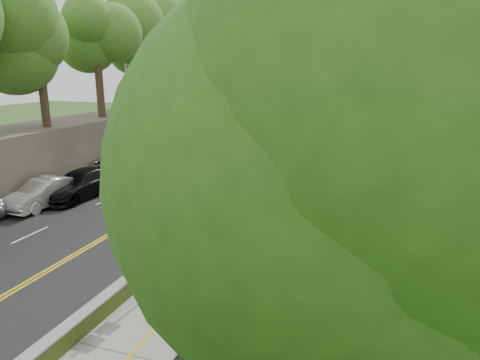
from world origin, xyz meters
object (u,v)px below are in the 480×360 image
signpost (148,244)px  person_far (339,145)px  streetlight (131,109)px  car_1 (44,193)px  painter_0 (220,206)px  concrete_block (213,301)px  car_2 (104,177)px  construction_barrel (329,156)px

signpost → person_far: 28.13m
streetlight → car_1: size_ratio=1.67×
streetlight → signpost: 20.72m
signpost → car_1: (-10.82, 6.72, -1.13)m
car_1 → painter_0: painter_0 is taller
signpost → car_1: size_ratio=0.65×
concrete_block → person_far: person_far is taller
signpost → concrete_block: bearing=-5.8°
streetlight → car_2: streetlight is taller
concrete_block → painter_0: painter_0 is taller
concrete_block → streetlight: bearing=129.0°
construction_barrel → concrete_block: construction_barrel is taller
concrete_block → car_2: 16.91m
car_2 → painter_0: 10.49m
person_far → car_1: bearing=59.3°
construction_barrel → car_1: 22.16m
construction_barrel → car_1: bearing=-128.0°
painter_0 → car_1: bearing=113.9°
streetlight → car_2: 7.19m
streetlight → concrete_block: (13.95, -17.26, -4.20)m
concrete_block → car_1: (-13.26, 6.97, 0.39)m
streetlight → person_far: size_ratio=4.88×
concrete_block → painter_0: size_ratio=0.62×
painter_0 → person_far: size_ratio=1.16×
construction_barrel → concrete_block: (-0.37, -24.44, -0.09)m
signpost → car_1: signpost is taller
person_far → car_2: bearing=54.5°
person_far → streetlight: bearing=39.4°
car_2 → car_1: bearing=-94.3°
streetlight → signpost: streetlight is taller
painter_0 → signpost: bearing=-156.8°
streetlight → construction_barrel: size_ratio=8.31×
concrete_block → car_1: car_1 is taller
streetlight → car_2: size_ratio=1.59×
concrete_block → person_far: 28.19m
signpost → car_2: bearing=132.0°
construction_barrel → car_1: (-13.63, -17.47, 0.30)m
construction_barrel → car_1: size_ratio=0.20×
concrete_block → car_2: (-12.49, 11.40, 0.30)m
car_1 → car_2: (0.77, 4.43, -0.09)m
construction_barrel → car_2: bearing=-134.6°
person_far → painter_0: bearing=83.2°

